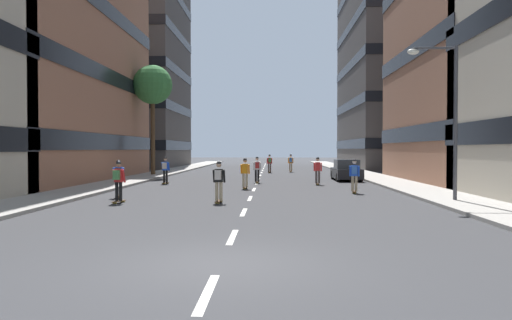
{
  "coord_description": "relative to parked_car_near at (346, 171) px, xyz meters",
  "views": [
    {
      "loc": [
        1.03,
        -9.74,
        2.29
      ],
      "look_at": [
        0.0,
        21.54,
        1.59
      ],
      "focal_mm": 34.61,
      "sensor_mm": 36.0,
      "label": 1
    }
  ],
  "objects": [
    {
      "name": "skater_3",
      "position": [
        -12.37,
        -4.01,
        0.32
      ],
      "size": [
        0.56,
        0.92,
        1.78
      ],
      "color": "brown",
      "rests_on": "ground_plane"
    },
    {
      "name": "skater_2",
      "position": [
        -3.55,
        12.83,
        0.32
      ],
      "size": [
        0.54,
        0.91,
        1.78
      ],
      "color": "brown",
      "rests_on": "ground_plane"
    },
    {
      "name": "parked_car_near",
      "position": [
        0.0,
        0.0,
        0.0
      ],
      "size": [
        1.82,
        4.4,
        1.52
      ],
      "color": "black",
      "rests_on": "ground_plane"
    },
    {
      "name": "sidewalk_left",
      "position": [
        -15.47,
        8.31,
        -0.63
      ],
      "size": [
        2.88,
        84.35,
        0.14
      ],
      "primitive_type": "cube",
      "color": "#9E9991",
      "rests_on": "ground_plane"
    },
    {
      "name": "skater_4",
      "position": [
        -1.13,
        -10.33,
        0.32
      ],
      "size": [
        0.56,
        0.92,
        1.78
      ],
      "color": "brown",
      "rests_on": "ground_plane"
    },
    {
      "name": "lane_markings",
      "position": [
        -6.42,
        6.8,
        -0.7
      ],
      "size": [
        0.16,
        72.2,
        0.01
      ],
      "color": "silver",
      "rests_on": "ground_plane"
    },
    {
      "name": "skater_6",
      "position": [
        -5.64,
        11.47,
        0.32
      ],
      "size": [
        0.56,
        0.92,
        1.78
      ],
      "color": "brown",
      "rests_on": "ground_plane"
    },
    {
      "name": "skater_7",
      "position": [
        -11.88,
        -15.35,
        0.32
      ],
      "size": [
        0.57,
        0.92,
        1.78
      ],
      "color": "brown",
      "rests_on": "ground_plane"
    },
    {
      "name": "skater_5",
      "position": [
        -6.93,
        -7.85,
        0.29
      ],
      "size": [
        0.54,
        0.91,
        1.78
      ],
      "color": "brown",
      "rests_on": "ground_plane"
    },
    {
      "name": "sidewalk_right",
      "position": [
        2.64,
        8.31,
        -0.63
      ],
      "size": [
        2.88,
        84.35,
        0.14
      ],
      "primitive_type": "cube",
      "color": "#9E9991",
      "rests_on": "ground_plane"
    },
    {
      "name": "skater_8",
      "position": [
        -6.4,
        -2.82,
        0.32
      ],
      "size": [
        0.55,
        0.91,
        1.78
      ],
      "color": "brown",
      "rests_on": "ground_plane"
    },
    {
      "name": "street_tree_near",
      "position": [
        -15.47,
        5.4,
        6.91
      ],
      "size": [
        3.29,
        3.29,
        9.22
      ],
      "color": "#4C3823",
      "rests_on": "sidewalk_left"
    },
    {
      "name": "skater_9",
      "position": [
        -12.6,
        -13.07,
        0.32
      ],
      "size": [
        0.56,
        0.92,
        1.78
      ],
      "color": "brown",
      "rests_on": "ground_plane"
    },
    {
      "name": "streetlamp_right",
      "position": [
        1.98,
        -14.87,
        3.44
      ],
      "size": [
        2.13,
        0.3,
        6.5
      ],
      "color": "#3F3F44",
      "rests_on": "sidewalk_right"
    },
    {
      "name": "building_right_far",
      "position": [
        11.07,
        25.34,
        13.71
      ],
      "size": [
        14.1,
        22.05,
        28.63
      ],
      "color": "#4C4744",
      "rests_on": "ground_plane"
    },
    {
      "name": "building_left_far",
      "position": [
        -23.9,
        25.34,
        12.96
      ],
      "size": [
        14.1,
        16.79,
        27.14
      ],
      "color": "#4C4744",
      "rests_on": "ground_plane"
    },
    {
      "name": "ground_plane",
      "position": [
        -6.42,
        4.48,
        -0.7
      ],
      "size": [
        184.04,
        184.04,
        0.0
      ],
      "primitive_type": "plane",
      "color": "#333335"
    },
    {
      "name": "skater_1",
      "position": [
        -2.47,
        -4.34,
        0.29
      ],
      "size": [
        0.55,
        0.92,
        1.78
      ],
      "color": "brown",
      "rests_on": "ground_plane"
    },
    {
      "name": "skater_0",
      "position": [
        -7.65,
        -15.2,
        0.32
      ],
      "size": [
        0.55,
        0.91,
        1.78
      ],
      "color": "brown",
      "rests_on": "ground_plane"
    }
  ]
}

